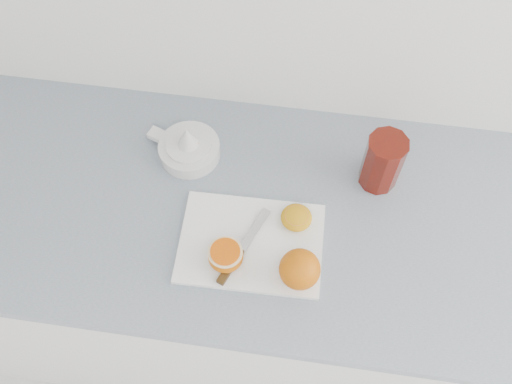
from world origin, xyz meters
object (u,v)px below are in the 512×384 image
citrus_juicer (188,147)px  red_tumbler (382,163)px  half_orange (226,256)px  cutting_board (251,243)px  counter (276,283)px

citrus_juicer → red_tumbler: red_tumbler is taller
red_tumbler → half_orange: bearing=-140.5°
cutting_board → half_orange: bearing=-133.0°
counter → cutting_board: cutting_board is taller
cutting_board → half_orange: (-0.05, -0.05, 0.03)m
counter → half_orange: 0.51m
half_orange → citrus_juicer: 0.30m
half_orange → citrus_juicer: size_ratio=0.41×
counter → citrus_juicer: size_ratio=12.96×
half_orange → counter: bearing=53.5°
half_orange → red_tumbler: size_ratio=0.51×
half_orange → citrus_juicer: (-0.14, 0.27, -0.01)m
half_orange → citrus_juicer: bearing=116.9°
cutting_board → citrus_juicer: 0.28m
counter → citrus_juicer: citrus_juicer is taller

